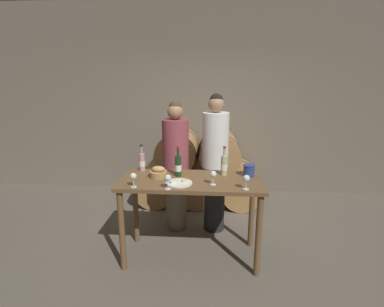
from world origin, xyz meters
TOP-DOWN VIEW (x-y plane):
  - ground_plane at (0.00, 0.00)m, footprint 10.00×10.00m
  - stone_wall_back at (0.00, 2.18)m, footprint 10.00×0.12m
  - barrel_stack at (0.00, 1.61)m, footprint 1.97×0.91m
  - tasting_table at (0.00, 0.00)m, footprint 1.52×0.68m
  - person_left at (-0.25, 0.67)m, footprint 0.34×0.34m
  - person_right at (0.26, 0.67)m, footprint 0.33×0.33m
  - wine_bottle_red at (-0.15, 0.10)m, footprint 0.07×0.07m
  - wine_bottle_white at (0.35, 0.18)m, footprint 0.07×0.07m
  - wine_bottle_rose at (-0.59, 0.27)m, footprint 0.07×0.07m
  - blue_crock at (0.63, 0.15)m, footprint 0.13×0.13m
  - bread_basket at (-0.36, 0.05)m, footprint 0.19×0.19m
  - cheese_plate at (-0.11, -0.14)m, footprint 0.27×0.27m
  - wine_glass_far_left at (-0.55, -0.27)m, footprint 0.07×0.07m
  - wine_glass_left at (-0.20, -0.30)m, footprint 0.07×0.07m
  - wine_glass_center at (0.24, -0.15)m, footprint 0.07×0.07m
  - wine_glass_right at (0.56, -0.25)m, footprint 0.07×0.07m

SIDE VIEW (x-z plane):
  - ground_plane at x=0.00m, z-range 0.00..0.00m
  - barrel_stack at x=0.00m, z-range -0.06..1.11m
  - tasting_table at x=0.00m, z-range 0.33..1.26m
  - person_left at x=-0.25m, z-range 0.02..1.73m
  - person_right at x=0.26m, z-range 0.02..1.83m
  - cheese_plate at x=-0.11m, z-range 0.93..0.96m
  - bread_basket at x=-0.36m, z-range 0.92..1.04m
  - blue_crock at x=0.63m, z-range 0.94..1.07m
  - wine_bottle_rose at x=-0.59m, z-range 0.89..1.20m
  - wine_glass_far_left at x=-0.55m, z-range 0.97..1.12m
  - wine_glass_left at x=-0.20m, z-range 0.97..1.12m
  - wine_glass_center at x=0.24m, z-range 0.97..1.12m
  - wine_glass_right at x=0.56m, z-range 0.97..1.12m
  - wine_bottle_white at x=0.35m, z-range 0.88..1.21m
  - wine_bottle_red at x=-0.15m, z-range 0.88..1.22m
  - stone_wall_back at x=0.00m, z-range 0.00..3.20m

